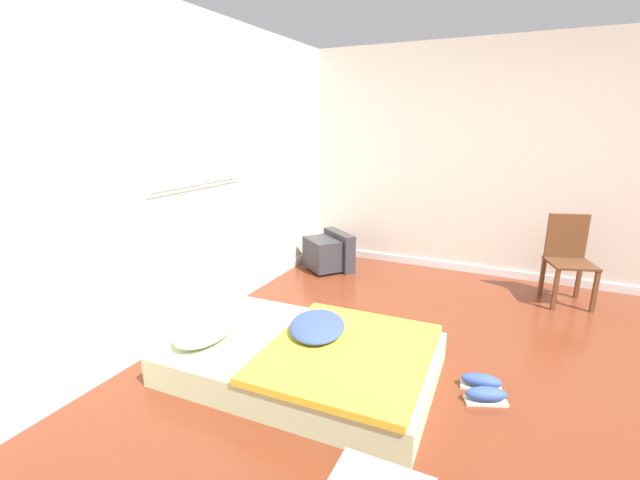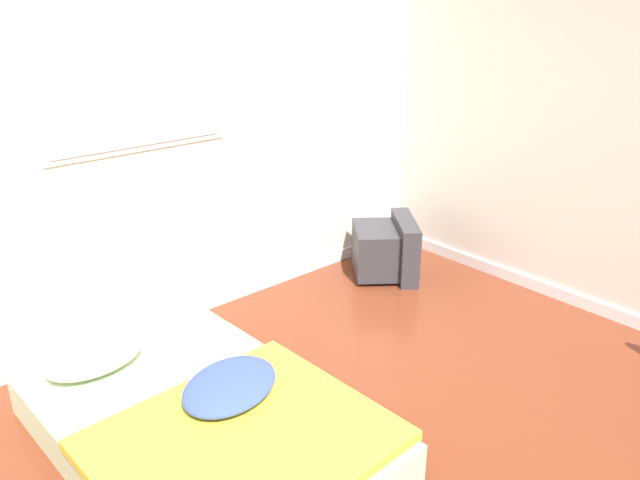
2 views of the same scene
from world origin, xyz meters
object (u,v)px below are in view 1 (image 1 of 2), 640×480
object	(u,v)px
sneaker_pair	(484,388)
mattress_bed	(304,355)
crt_tv	(329,252)
wooden_chair	(568,253)

from	to	relation	value
sneaker_pair	mattress_bed	bearing A→B (deg)	102.86
mattress_bed	sneaker_pair	xyz separation A→B (m)	(0.27, -1.18, -0.09)
crt_tv	sneaker_pair	world-z (taller)	crt_tv
mattress_bed	crt_tv	xyz separation A→B (m)	(2.13, 0.77, 0.08)
crt_tv	mattress_bed	bearing A→B (deg)	-160.21
mattress_bed	wooden_chair	distance (m)	2.87
mattress_bed	crt_tv	world-z (taller)	crt_tv
mattress_bed	wooden_chair	xyz separation A→B (m)	(2.26, -1.73, 0.36)
mattress_bed	sneaker_pair	size ratio (longest dim) A/B	5.75
mattress_bed	crt_tv	distance (m)	2.26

